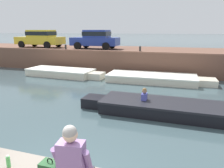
{
  "coord_description": "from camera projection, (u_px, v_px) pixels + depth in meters",
  "views": [
    {
      "loc": [
        2.3,
        -2.88,
        3.16
      ],
      "look_at": [
        -0.02,
        4.27,
        1.3
      ],
      "focal_mm": 35.0,
      "sensor_mm": 36.0,
      "label": 1
    }
  ],
  "objects": [
    {
      "name": "motorboat_passing",
      "position": [
        156.0,
        107.0,
        8.47
      ],
      "size": [
        5.74,
        1.7,
        0.98
      ],
      "color": "black",
      "rests_on": "ground"
    },
    {
      "name": "person_seated_right",
      "position": [
        73.0,
        164.0,
        3.0
      ],
      "size": [
        0.56,
        0.57,
        0.97
      ],
      "color": "#282833",
      "rests_on": "near_quay"
    },
    {
      "name": "boat_moored_central_cream",
      "position": [
        155.0,
        78.0,
        13.63
      ],
      "size": [
        6.56,
        2.29,
        0.46
      ],
      "color": "silver",
      "rests_on": "ground"
    },
    {
      "name": "far_wall_coping",
      "position": [
        148.0,
        52.0,
        15.07
      ],
      "size": [
        60.0,
        0.24,
        0.08
      ],
      "primitive_type": "cube",
      "color": "brown",
      "rests_on": "far_quay_wall"
    },
    {
      "name": "mooring_bollard_mid",
      "position": [
        140.0,
        49.0,
        15.32
      ],
      "size": [
        0.15,
        0.15,
        0.45
      ],
      "color": "#2D2B28",
      "rests_on": "far_quay_wall"
    },
    {
      "name": "far_quay_wall",
      "position": [
        153.0,
        59.0,
        17.94
      ],
      "size": [
        60.0,
        6.0,
        1.63
      ],
      "primitive_type": "cube",
      "color": "brown",
      "rests_on": "ground"
    },
    {
      "name": "bottle_drink",
      "position": [
        8.0,
        162.0,
        3.52
      ],
      "size": [
        0.06,
        0.06,
        0.2
      ],
      "color": "#4CB259",
      "rests_on": "near_quay"
    },
    {
      "name": "car_leftmost_yellow",
      "position": [
        41.0,
        38.0,
        19.54
      ],
      "size": [
        4.21,
        2.06,
        1.54
      ],
      "color": "yellow",
      "rests_on": "far_quay_wall"
    },
    {
      "name": "car_left_inner_blue",
      "position": [
        96.0,
        39.0,
        17.95
      ],
      "size": [
        3.92,
        2.13,
        1.54
      ],
      "color": "#233893",
      "rests_on": "far_quay_wall"
    },
    {
      "name": "boat_moored_west_cream",
      "position": [
        63.0,
        73.0,
        15.39
      ],
      "size": [
        5.68,
        2.13,
        0.5
      ],
      "color": "silver",
      "rests_on": "ground"
    },
    {
      "name": "ground_plane",
      "position": [
        125.0,
        103.0,
        9.73
      ],
      "size": [
        400.0,
        400.0,
        0.0
      ],
      "primitive_type": "plane",
      "color": "#3D5156"
    },
    {
      "name": "mooring_bollard_west",
      "position": [
        66.0,
        47.0,
        17.08
      ],
      "size": [
        0.15,
        0.15,
        0.45
      ],
      "color": "#2D2B28",
      "rests_on": "far_quay_wall"
    }
  ]
}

